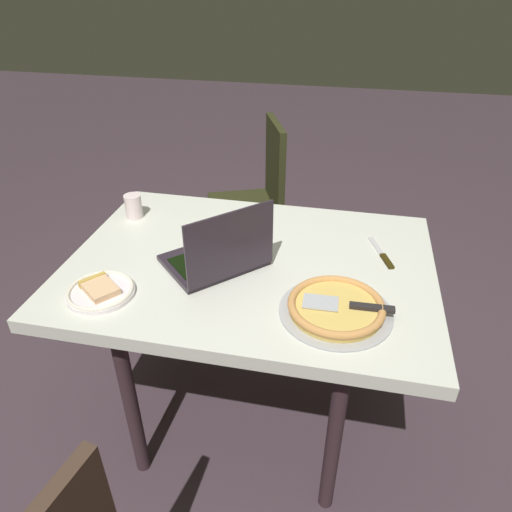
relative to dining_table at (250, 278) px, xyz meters
The scene contains 8 objects.
ground_plane 0.70m from the dining_table, ahead, with size 12.00×12.00×0.00m, color #3F3139.
dining_table is the anchor object (origin of this frame).
laptop 0.17m from the dining_table, 147.18° to the right, with size 0.40×0.40×0.25m.
pizza_plate 0.51m from the dining_table, 146.21° to the right, with size 0.21×0.21×0.04m.
pizza_tray 0.39m from the dining_table, 35.36° to the right, with size 0.34×0.34×0.04m.
table_knife 0.48m from the dining_table, 15.70° to the left, with size 0.09×0.20×0.01m.
drink_cup 0.59m from the dining_table, 156.93° to the left, with size 0.07×0.07×0.10m.
chair_near 1.06m from the dining_table, 100.31° to the left, with size 0.50×0.50×0.94m.
Camera 1 is at (0.30, -1.34, 1.68)m, focal length 33.17 mm.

